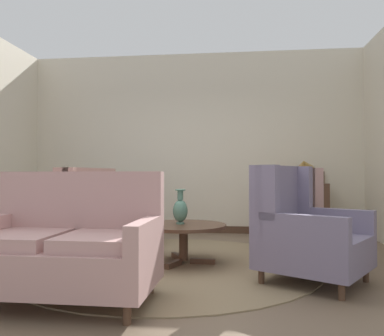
{
  "coord_description": "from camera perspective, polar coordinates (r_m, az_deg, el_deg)",
  "views": [
    {
      "loc": [
        0.77,
        -4.04,
        1.0
      ],
      "look_at": [
        0.25,
        0.5,
        1.08
      ],
      "focal_mm": 36.72,
      "sensor_mm": 36.0,
      "label": 1
    }
  ],
  "objects": [
    {
      "name": "ground",
      "position": [
        4.23,
        -4.26,
        -14.68
      ],
      "size": [
        8.16,
        8.16,
        0.0
      ],
      "primitive_type": "plane",
      "color": "brown"
    },
    {
      "name": "settee",
      "position": [
        3.31,
        -17.76,
        -11.03
      ],
      "size": [
        1.43,
        0.85,
        1.03
      ],
      "rotation": [
        0.0,
        0.0,
        -0.01
      ],
      "color": "tan",
      "rests_on": "ground"
    },
    {
      "name": "side_table",
      "position": [
        4.98,
        12.05,
        -7.71
      ],
      "size": [
        0.47,
        0.47,
        0.7
      ],
      "color": "#4C3323",
      "rests_on": "ground"
    },
    {
      "name": "baseboard_back",
      "position": [
        6.9,
        0.1,
        -8.88
      ],
      "size": [
        5.83,
        0.03,
        0.12
      ],
      "primitive_type": "cube",
      "color": "#4C3323",
      "rests_on": "ground"
    },
    {
      "name": "wall_back",
      "position": [
        6.92,
        0.15,
        3.68
      ],
      "size": [
        5.99,
        0.08,
        3.14
      ],
      "primitive_type": "cube",
      "color": "beige",
      "rests_on": "ground"
    },
    {
      "name": "armchair_back_corner",
      "position": [
        3.89,
        16.05,
        -9.15
      ],
      "size": [
        1.2,
        1.19,
        1.09
      ],
      "rotation": [
        0.0,
        0.0,
        7.29
      ],
      "color": "slate",
      "rests_on": "ground"
    },
    {
      "name": "gramophone",
      "position": [
        6.56,
        15.87,
        -0.14
      ],
      "size": [
        0.41,
        0.48,
        0.49
      ],
      "color": "#4C3323",
      "rests_on": "sideboard"
    },
    {
      "name": "sideboard",
      "position": [
        6.65,
        15.39,
        -5.38
      ],
      "size": [
        0.86,
        0.42,
        1.06
      ],
      "color": "#4C3323",
      "rests_on": "ground"
    },
    {
      "name": "area_rug",
      "position": [
        4.52,
        -3.52,
        -13.73
      ],
      "size": [
        3.35,
        3.35,
        0.01
      ],
      "primitive_type": "cylinder",
      "color": "#847051",
      "rests_on": "ground"
    },
    {
      "name": "porcelain_vase",
      "position": [
        4.46,
        -1.71,
        -6.06
      ],
      "size": [
        0.17,
        0.17,
        0.39
      ],
      "color": "#4C7A66",
      "rests_on": "coffee_table"
    },
    {
      "name": "armchair_near_sideboard",
      "position": [
        4.89,
        -17.36,
        -7.53
      ],
      "size": [
        1.09,
        1.04,
        1.08
      ],
      "rotation": [
        0.0,
        0.0,
        4.47
      ],
      "color": "tan",
      "rests_on": "ground"
    },
    {
      "name": "armchair_near_window",
      "position": [
        5.67,
        -9.94,
        -6.88
      ],
      "size": [
        1.2,
        1.22,
        1.02
      ],
      "rotation": [
        0.0,
        0.0,
        3.73
      ],
      "color": "slate",
      "rests_on": "ground"
    },
    {
      "name": "armchair_beside_settee",
      "position": [
        4.94,
        15.87,
        -7.37
      ],
      "size": [
        1.09,
        1.08,
        1.08
      ],
      "rotation": [
        0.0,
        0.0,
        2.1
      ],
      "color": "tan",
      "rests_on": "ground"
    },
    {
      "name": "coffee_table",
      "position": [
        4.47,
        -1.23,
        -9.08
      ],
      "size": [
        0.96,
        0.96,
        0.45
      ],
      "color": "#4C3323",
      "rests_on": "ground"
    }
  ]
}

